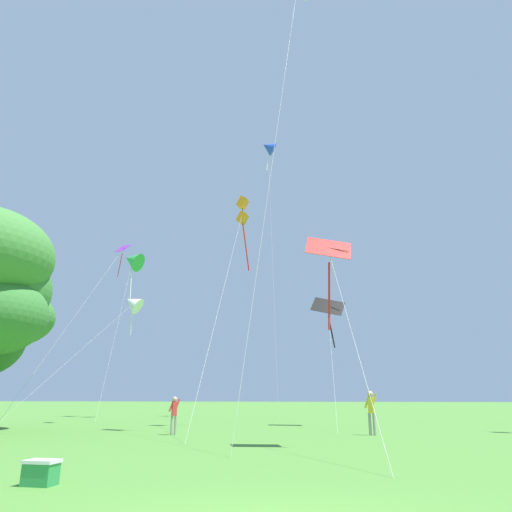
{
  "coord_description": "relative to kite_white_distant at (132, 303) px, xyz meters",
  "views": [
    {
      "loc": [
        0.98,
        -5.48,
        1.52
      ],
      "look_at": [
        -4.98,
        22.55,
        10.26
      ],
      "focal_mm": 32.76,
      "sensor_mm": 36.0,
      "label": 1
    }
  ],
  "objects": [
    {
      "name": "kite_red_high",
      "position": [
        17.87,
        -20.76,
        -3.33
      ],
      "size": [
        2.11,
        5.83,
        7.16
      ],
      "color": "red",
      "rests_on": "ground_plane"
    },
    {
      "name": "person_in_red_shirt",
      "position": [
        19.08,
        -14.7,
        -8.25
      ],
      "size": [
        0.59,
        0.25,
        1.82
      ],
      "color": "gray",
      "rests_on": "ground_plane"
    },
    {
      "name": "kite_blue_delta",
      "position": [
        11.66,
        1.83,
        14.69
      ],
      "size": [
        2.42,
        6.04,
        24.88
      ],
      "color": "blue",
      "rests_on": "ground_plane"
    },
    {
      "name": "kite_green_small",
      "position": [
        -0.69,
        0.68,
        4.05
      ],
      "size": [
        3.47,
        8.87,
        14.5
      ],
      "color": "green",
      "rests_on": "ground_plane"
    },
    {
      "name": "person_with_spool",
      "position": [
        10.7,
        -16.31,
        -8.39
      ],
      "size": [
        0.45,
        0.37,
        1.58
      ],
      "color": "gray",
      "rests_on": "ground_plane"
    },
    {
      "name": "kite_black_large",
      "position": [
        17.13,
        -8.47,
        -2.95
      ],
      "size": [
        2.08,
        6.18,
        7.52
      ],
      "color": "black",
      "rests_on": "ground_plane"
    },
    {
      "name": "kite_orange_box",
      "position": [
        12.3,
        -10.7,
        3.0
      ],
      "size": [
        0.75,
        9.94,
        13.4
      ],
      "color": "orange",
      "rests_on": "ground_plane"
    },
    {
      "name": "kite_purple_streamer",
      "position": [
        3.39,
        -9.23,
        1.16
      ],
      "size": [
        3.09,
        7.18,
        11.61
      ],
      "color": "purple",
      "rests_on": "ground_plane"
    },
    {
      "name": "picnic_cooler",
      "position": [
        12.84,
        -28.2,
        -9.12
      ],
      "size": [
        0.6,
        0.4,
        0.44
      ],
      "color": "#2D8C47",
      "rests_on": "ground_plane"
    },
    {
      "name": "kite_white_distant",
      "position": [
        0.0,
        0.0,
        0.0
      ],
      "size": [
        3.78,
        11.53,
        10.33
      ],
      "color": "white",
      "rests_on": "ground_plane"
    }
  ]
}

